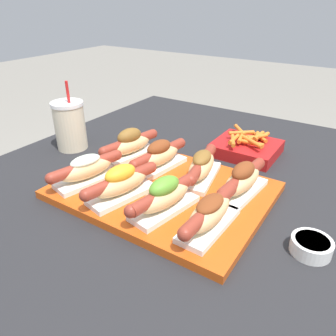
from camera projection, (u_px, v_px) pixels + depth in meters
The scene contains 13 objects.
patio_table at pixel (192, 288), 0.98m from camera, with size 1.08×1.14×0.75m.
serving_tray at pixel (163, 190), 0.75m from camera, with size 0.46×0.35×0.02m.
hot_dog_0 at pixel (86, 169), 0.75m from camera, with size 0.09×0.19×0.07m.
hot_dog_1 at pixel (121, 183), 0.69m from camera, with size 0.09×0.19×0.08m.
hot_dog_2 at pixel (164, 196), 0.65m from camera, with size 0.09×0.19×0.08m.
hot_dog_3 at pixel (209, 213), 0.60m from camera, with size 0.07×0.20×0.06m.
hot_dog_4 at pixel (130, 144), 0.87m from camera, with size 0.09×0.19×0.08m.
hot_dog_5 at pixel (159, 156), 0.81m from camera, with size 0.08×0.19×0.07m.
hot_dog_6 at pixel (202, 166), 0.77m from camera, with size 0.09×0.19×0.07m.
hot_dog_7 at pixel (242, 180), 0.71m from camera, with size 0.07×0.20×0.07m.
sauce_bowl at pixel (311, 245), 0.58m from camera, with size 0.07×0.07×0.03m.
drink_cup at pixel (70, 125), 0.95m from camera, with size 0.09×0.09×0.20m.
fries_basket at pixel (246, 147), 0.94m from camera, with size 0.17×0.16×0.06m.
Camera 1 is at (0.32, -0.63, 1.16)m, focal length 35.00 mm.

